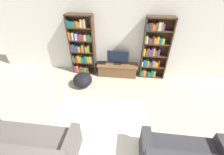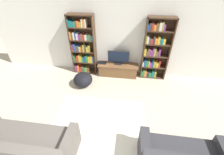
% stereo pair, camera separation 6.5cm
% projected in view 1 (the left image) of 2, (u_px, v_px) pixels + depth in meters
% --- Properties ---
extents(wall_back, '(8.80, 0.06, 2.60)m').
position_uv_depth(wall_back, '(116.00, 38.00, 5.03)').
color(wall_back, silver).
rests_on(wall_back, ground_plane).
extents(bookshelf_left, '(0.85, 0.30, 2.09)m').
position_uv_depth(bookshelf_left, '(82.00, 46.00, 5.16)').
color(bookshelf_left, '#422D1E').
rests_on(bookshelf_left, ground_plane).
extents(bookshelf_right, '(0.85, 0.30, 2.09)m').
position_uv_depth(bookshelf_right, '(154.00, 50.00, 4.94)').
color(bookshelf_right, '#422D1E').
rests_on(bookshelf_right, ground_plane).
extents(tv_stand, '(1.43, 0.44, 0.44)m').
position_uv_depth(tv_stand, '(117.00, 70.00, 5.43)').
color(tv_stand, brown).
rests_on(tv_stand, ground_plane).
extents(television, '(0.74, 0.16, 0.50)m').
position_uv_depth(television, '(118.00, 57.00, 5.19)').
color(television, black).
rests_on(television, tv_stand).
extents(laptop, '(0.33, 0.20, 0.03)m').
position_uv_depth(laptop, '(101.00, 63.00, 5.39)').
color(laptop, '#28282D').
rests_on(laptop, tv_stand).
extents(area_rug, '(2.31, 1.96, 0.02)m').
position_uv_depth(area_rug, '(98.00, 126.00, 3.73)').
color(area_rug, beige).
rests_on(area_rug, ground_plane).
extents(couch_left_sectional, '(2.01, 0.87, 0.82)m').
position_uv_depth(couch_left_sectional, '(26.00, 149.00, 2.99)').
color(couch_left_sectional, '#56514C').
rests_on(couch_left_sectional, ground_plane).
extents(beanbag_ottoman, '(0.62, 0.62, 0.45)m').
position_uv_depth(beanbag_ottoman, '(83.00, 80.00, 4.93)').
color(beanbag_ottoman, black).
rests_on(beanbag_ottoman, ground_plane).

